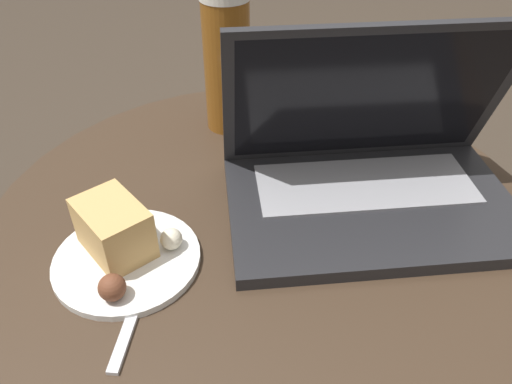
{
  "coord_description": "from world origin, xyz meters",
  "views": [
    {
      "loc": [
        -0.03,
        -0.5,
        0.92
      ],
      "look_at": [
        -0.02,
        -0.04,
        0.56
      ],
      "focal_mm": 35.0,
      "sensor_mm": 36.0,
      "label": 1
    }
  ],
  "objects": [
    {
      "name": "beer_glass",
      "position": [
        -0.05,
        0.23,
        0.61
      ],
      "size": [
        0.07,
        0.07,
        0.24
      ],
      "color": "brown",
      "rests_on": "table"
    },
    {
      "name": "table",
      "position": [
        0.0,
        0.0,
        0.37
      ],
      "size": [
        0.74,
        0.74,
        0.49
      ],
      "color": "#515156",
      "rests_on": "ground_plane"
    },
    {
      "name": "fork",
      "position": [
        -0.15,
        -0.13,
        0.49
      ],
      "size": [
        0.04,
        0.18,
        0.01
      ],
      "color": "silver",
      "rests_on": "table"
    },
    {
      "name": "laptop",
      "position": [
        0.14,
        0.03,
        0.54
      ],
      "size": [
        0.4,
        0.27,
        0.24
      ],
      "color": "#232326",
      "rests_on": "table"
    },
    {
      "name": "snack_plate",
      "position": [
        -0.18,
        -0.08,
        0.51
      ],
      "size": [
        0.17,
        0.17,
        0.07
      ],
      "color": "silver",
      "rests_on": "table"
    }
  ]
}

